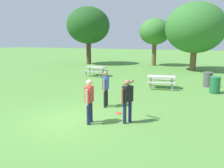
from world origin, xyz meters
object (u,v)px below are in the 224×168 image
tree_far_right (195,28)px  picnic_table_near (161,79)px  tree_tall_left (88,26)px  trash_can_beside_table (215,85)px  tree_broad_center (155,32)px  trash_can_further_along (208,79)px  picnic_table_far (96,69)px  person_bystander (127,98)px  frisbee (119,113)px  person_thrower (89,99)px  person_catcher (106,87)px

tree_far_right → picnic_table_near: bearing=-98.7°
tree_tall_left → trash_can_beside_table: bearing=-39.1°
trash_can_beside_table → tree_far_right: (-1.66, 9.69, 3.60)m
trash_can_beside_table → tree_tall_left: size_ratio=0.14×
tree_broad_center → picnic_table_near: bearing=-76.3°
trash_can_beside_table → trash_can_further_along: (-0.36, 1.83, 0.00)m
trash_can_beside_table → tree_tall_left: (-13.87, 11.26, 4.15)m
picnic_table_far → tree_broad_center: bearing=72.7°
person_bystander → frisbee: bearing=126.3°
person_thrower → person_bystander: same height
person_catcher → person_bystander: 2.24m
person_catcher → tree_tall_left: 18.77m
person_bystander → tree_broad_center: (-2.88, 18.93, 2.87)m
picnic_table_far → tree_tall_left: size_ratio=0.27×
picnic_table_near → tree_far_right: tree_far_right is taller
tree_far_right → person_catcher: bearing=-102.1°
person_catcher → person_bystander: (1.55, -1.62, 0.02)m
frisbee → tree_tall_left: tree_tall_left is taller
person_thrower → picnic_table_far: 11.11m
picnic_table_near → tree_tall_left: size_ratio=0.28×
tree_far_right → tree_tall_left: bearing=172.7°
person_thrower → frisbee: size_ratio=5.97×
trash_can_beside_table → trash_can_further_along: size_ratio=1.00×
picnic_table_near → picnic_table_far: size_ratio=1.03×
person_thrower → trash_can_further_along: bearing=64.9°
person_thrower → person_catcher: size_ratio=1.00×
tree_broad_center → frisbee: bearing=-83.0°
picnic_table_far → frisbee: bearing=-59.3°
picnic_table_far → trash_can_beside_table: (9.01, -3.19, -0.08)m
tree_tall_left → tree_far_right: size_ratio=1.05×
picnic_table_near → tree_tall_left: bearing=134.4°
tree_broad_center → picnic_table_far: bearing=-107.3°
person_bystander → tree_far_right: 16.42m
tree_tall_left → person_thrower: bearing=-62.7°
picnic_table_near → person_thrower: bearing=-100.7°
picnic_table_far → tree_far_right: tree_far_right is taller
picnic_table_near → tree_broad_center: size_ratio=0.36×
person_bystander → tree_broad_center: size_ratio=0.31×
frisbee → tree_tall_left: 20.02m
person_bystander → tree_tall_left: 20.91m
trash_can_further_along → tree_far_right: tree_far_right is taller
person_bystander → tree_broad_center: tree_broad_center is taller
person_thrower → tree_far_right: tree_far_right is taller
frisbee → picnic_table_far: 10.08m
person_catcher → frisbee: person_catcher is taller
trash_can_beside_table → tree_broad_center: 14.36m
trash_can_further_along → trash_can_beside_table: bearing=-78.9°
picnic_table_far → trash_can_further_along: 8.76m
trash_can_further_along → tree_tall_left: tree_tall_left is taller
picnic_table_far → person_catcher: bearing=-61.8°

